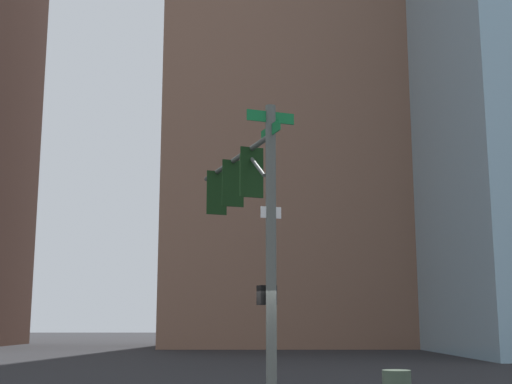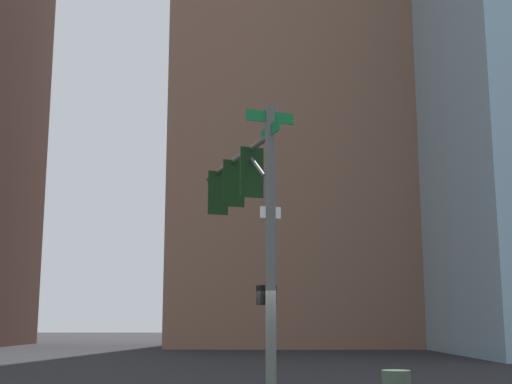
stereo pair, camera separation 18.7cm
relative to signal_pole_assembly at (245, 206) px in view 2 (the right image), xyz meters
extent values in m
cylinder|color=#4C514C|center=(0.57, -1.58, -1.30)|extent=(0.22, 0.22, 6.42)
cylinder|color=#4C514C|center=(-0.26, 0.73, 1.25)|extent=(1.78, 4.66, 0.12)
cylinder|color=#4C514C|center=(0.27, -0.75, 0.80)|extent=(0.43, 1.00, 0.75)
cube|color=#0F6B33|center=(0.57, -1.58, 1.66)|extent=(1.02, 0.39, 0.24)
cube|color=#0F6B33|center=(0.57, -1.58, 1.36)|extent=(0.39, 1.02, 0.24)
cube|color=white|center=(0.57, -1.58, -0.40)|extent=(0.43, 0.18, 0.24)
cube|color=#1E4C1E|center=(0.11, -0.30, 0.69)|extent=(0.44, 0.44, 1.00)
cube|color=black|center=(0.17, -0.48, 0.69)|extent=(0.53, 0.22, 1.16)
sphere|color=red|center=(0.04, -0.10, 0.99)|extent=(0.20, 0.20, 0.20)
cylinder|color=#1E4C1E|center=(0.02, -0.04, 1.08)|extent=(0.23, 0.12, 0.23)
sphere|color=#4C330A|center=(0.04, -0.10, 0.69)|extent=(0.20, 0.20, 0.20)
cylinder|color=#1E4C1E|center=(0.02, -0.04, 0.78)|extent=(0.23, 0.12, 0.23)
sphere|color=#0A3819|center=(0.04, -0.10, 0.39)|extent=(0.20, 0.20, 0.20)
cylinder|color=#1E4C1E|center=(0.02, -0.04, 0.48)|extent=(0.23, 0.12, 0.23)
cube|color=#1E4C1E|center=(-0.36, 0.99, 0.69)|extent=(0.44, 0.44, 1.00)
cube|color=black|center=(-0.29, 0.81, 0.69)|extent=(0.53, 0.22, 1.16)
sphere|color=red|center=(-0.43, 1.18, 0.99)|extent=(0.20, 0.20, 0.20)
cylinder|color=#1E4C1E|center=(-0.45, 1.24, 1.08)|extent=(0.23, 0.12, 0.23)
sphere|color=#4C330A|center=(-0.43, 1.18, 0.69)|extent=(0.20, 0.20, 0.20)
cylinder|color=#1E4C1E|center=(-0.45, 1.24, 0.78)|extent=(0.23, 0.12, 0.23)
sphere|color=#0A3819|center=(-0.43, 1.18, 0.39)|extent=(0.20, 0.20, 0.20)
cylinder|color=#1E4C1E|center=(-0.45, 1.24, 0.48)|extent=(0.23, 0.12, 0.23)
cube|color=#1E4C1E|center=(-0.82, 2.27, 0.69)|extent=(0.44, 0.44, 1.00)
cube|color=black|center=(-0.75, 2.09, 0.69)|extent=(0.53, 0.22, 1.16)
sphere|color=#470A07|center=(-0.89, 2.46, 0.99)|extent=(0.20, 0.20, 0.20)
cylinder|color=#1E4C1E|center=(-0.91, 2.52, 1.08)|extent=(0.23, 0.12, 0.23)
sphere|color=#F29E0C|center=(-0.89, 2.46, 0.69)|extent=(0.20, 0.20, 0.20)
cylinder|color=#1E4C1E|center=(-0.91, 2.52, 0.78)|extent=(0.23, 0.12, 0.23)
sphere|color=#0A3819|center=(-0.89, 2.46, 0.39)|extent=(0.20, 0.20, 0.20)
cylinder|color=#1E4C1E|center=(-0.91, 2.52, 0.48)|extent=(0.23, 0.12, 0.23)
cube|color=black|center=(0.48, -1.34, -2.10)|extent=(0.42, 0.36, 0.40)
cube|color=#EA5914|center=(0.44, -1.21, -2.10)|extent=(0.24, 0.10, 0.28)
camera|label=1|loc=(0.19, -15.84, -2.62)|focal=48.76mm
camera|label=2|loc=(0.37, -15.84, -2.62)|focal=48.76mm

